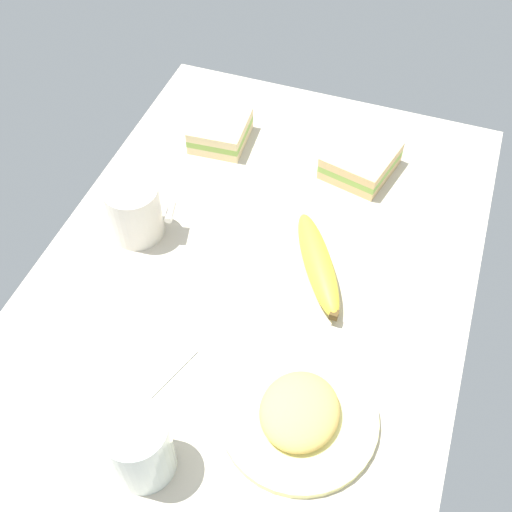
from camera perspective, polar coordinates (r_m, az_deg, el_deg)
tabletop at (r=98.13cm, az=0.00°, el=-1.48°), size 90.00×64.00×2.00cm
plate_of_food at (r=83.33cm, az=3.86°, el=-13.82°), size 20.14×20.14×4.45cm
coffee_mug_black at (r=100.34cm, az=-10.71°, el=3.96°), size 8.26×10.61×9.31cm
sandwich_main at (r=116.61cm, az=-3.18°, el=11.02°), size 10.94×9.98×4.40cm
sandwich_side at (r=111.96cm, az=9.25°, el=8.34°), size 13.61×12.76×4.40cm
glass_of_milk at (r=79.23cm, az=-10.21°, el=-16.52°), size 7.75×7.75×10.23cm
banana at (r=95.82cm, az=5.51°, el=-0.64°), size 19.20×13.36×4.08cm
paper_napkin at (r=90.22cm, az=-11.65°, el=-8.86°), size 18.24×18.24×0.30cm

